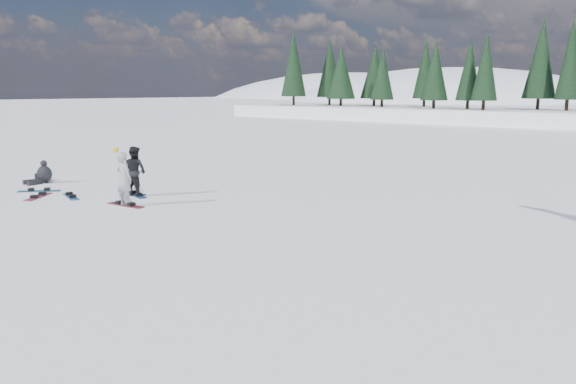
% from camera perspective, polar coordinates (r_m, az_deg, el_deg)
% --- Properties ---
extents(ground, '(420.00, 420.00, 0.00)m').
position_cam_1_polar(ground, '(18.44, -17.94, -1.75)').
color(ground, white).
rests_on(ground, ground).
extents(snowboarder_woman, '(0.66, 0.46, 1.91)m').
position_cam_1_polar(snowboarder_woman, '(18.79, -16.33, 1.32)').
color(snowboarder_woman, '#999A9E').
rests_on(snowboarder_woman, ground).
extents(snowboarder_man, '(0.96, 0.81, 1.76)m').
position_cam_1_polar(snowboarder_man, '(20.52, -15.29, 2.07)').
color(snowboarder_man, black).
rests_on(snowboarder_man, ground).
extents(seated_rider, '(0.67, 1.09, 0.92)m').
position_cam_1_polar(seated_rider, '(24.63, -23.62, 1.66)').
color(seated_rider, black).
rests_on(seated_rider, ground).
extents(gear_bag, '(0.51, 0.41, 0.30)m').
position_cam_1_polar(gear_bag, '(25.40, -23.74, 1.42)').
color(gear_bag, black).
rests_on(gear_bag, ground).
extents(snowboard_woman, '(1.52, 0.48, 0.03)m').
position_cam_1_polar(snowboard_woman, '(18.94, -16.19, -1.30)').
color(snowboard_woman, maroon).
rests_on(snowboard_woman, ground).
extents(snowboard_man, '(1.52, 0.65, 0.03)m').
position_cam_1_polar(snowboard_man, '(20.66, -15.18, -0.30)').
color(snowboard_man, navy).
rests_on(snowboard_man, ground).
extents(snowboard_loose_a, '(1.19, 1.32, 0.03)m').
position_cam_1_polar(snowboard_loose_a, '(22.67, -23.95, 0.08)').
color(snowboard_loose_a, '#1B6395').
rests_on(snowboard_loose_a, ground).
extents(snowboard_loose_c, '(1.52, 0.70, 0.03)m').
position_cam_1_polar(snowboard_loose_c, '(21.07, -21.19, -0.44)').
color(snowboard_loose_c, '#1C5B9D').
rests_on(snowboard_loose_c, ground).
extents(snowboard_loose_b, '(1.12, 1.37, 0.03)m').
position_cam_1_polar(snowboard_loose_b, '(21.48, -24.01, -0.45)').
color(snowboard_loose_b, '#9A213F').
rests_on(snowboard_loose_b, ground).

